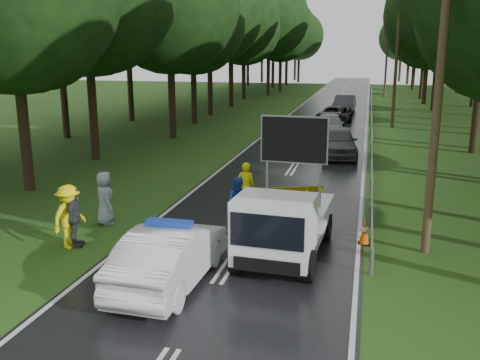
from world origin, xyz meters
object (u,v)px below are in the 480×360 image
(police_sedan, at_px, (170,256))
(queue_car_second, at_px, (329,125))
(civilian, at_px, (239,202))
(queue_car_fourth, at_px, (344,104))
(queue_car_third, at_px, (334,115))
(work_truck, at_px, (284,223))
(barrier, at_px, (284,195))
(officer, at_px, (246,187))
(queue_car_first, at_px, (338,142))

(police_sedan, distance_m, queue_car_second, 24.62)
(civilian, relative_size, queue_car_fourth, 0.34)
(police_sedan, bearing_deg, queue_car_third, -92.19)
(police_sedan, relative_size, queue_car_fourth, 0.95)
(civilian, bearing_deg, queue_car_second, 80.15)
(work_truck, xyz_separation_m, barrier, (-0.53, 3.38, -0.15))
(work_truck, relative_size, officer, 2.71)
(civilian, xyz_separation_m, queue_car_fourth, (1.77, 33.70, -0.02))
(barrier, height_order, civilian, civilian)
(barrier, height_order, queue_car_second, queue_car_second)
(queue_car_third, bearing_deg, queue_car_first, -78.34)
(work_truck, xyz_separation_m, civilian, (-1.83, 2.38, -0.20))
(queue_car_first, bearing_deg, queue_car_third, 89.12)
(work_truck, height_order, queue_car_third, work_truck)
(officer, relative_size, civilian, 1.09)
(barrier, distance_m, queue_car_first, 11.77)
(barrier, bearing_deg, queue_car_fourth, 65.99)
(queue_car_first, xyz_separation_m, queue_car_fourth, (-0.68, 20.99, -0.01))
(barrier, relative_size, civilian, 1.57)
(queue_car_second, distance_m, queue_car_fourth, 13.88)
(queue_car_fourth, bearing_deg, queue_car_second, -87.90)
(barrier, bearing_deg, police_sedan, -131.48)
(queue_car_first, bearing_deg, officer, -109.07)
(queue_car_first, relative_size, queue_car_third, 0.97)
(police_sedan, relative_size, work_truck, 0.95)
(queue_car_fourth, bearing_deg, civilian, -89.47)
(police_sedan, distance_m, queue_car_fourth, 38.49)
(work_truck, bearing_deg, queue_car_fourth, 93.39)
(queue_car_third, bearing_deg, queue_car_second, -82.44)
(barrier, height_order, queue_car_third, queue_car_third)
(queue_car_first, height_order, queue_car_fourth, queue_car_first)
(police_sedan, bearing_deg, queue_car_first, -98.43)
(police_sedan, relative_size, queue_car_first, 0.97)
(work_truck, bearing_deg, police_sedan, -132.79)
(officer, bearing_deg, civilian, 100.17)
(police_sedan, relative_size, barrier, 1.78)
(police_sedan, relative_size, queue_car_second, 0.96)
(work_truck, distance_m, queue_car_second, 22.21)
(civilian, relative_size, queue_car_third, 0.34)
(queue_car_third, bearing_deg, police_sedan, -86.75)
(queue_car_first, bearing_deg, work_truck, -98.00)
(work_truck, bearing_deg, officer, 119.09)
(civilian, height_order, queue_car_first, civilian)
(officer, height_order, civilian, officer)
(queue_car_second, height_order, queue_car_third, queue_car_second)
(police_sedan, bearing_deg, officer, -92.27)
(officer, bearing_deg, work_truck, 120.45)
(work_truck, bearing_deg, queue_car_third, 94.27)
(queue_car_first, bearing_deg, police_sedan, -105.54)
(barrier, relative_size, queue_car_third, 0.53)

